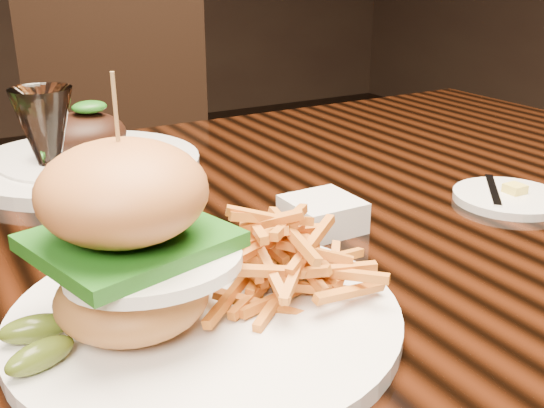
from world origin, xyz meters
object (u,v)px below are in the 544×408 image
burger_plate (196,266)px  wine_glass (46,133)px  dining_table (225,278)px  far_dish (84,158)px  chair_far (127,168)px

burger_plate → wine_glass: (-0.06, 0.22, 0.07)m
dining_table → burger_plate: bearing=-120.9°
burger_plate → far_dish: bearing=83.7°
chair_far → far_dish: bearing=-98.0°
far_dish → burger_plate: bearing=-93.4°
wine_glass → chair_far: chair_far is taller
wine_glass → far_dish: (0.09, 0.23, -0.10)m
burger_plate → chair_far: size_ratio=0.33×
chair_far → burger_plate: bearing=-90.8°
burger_plate → far_dish: burger_plate is taller
burger_plate → chair_far: bearing=73.0°
wine_glass → far_dish: bearing=69.4°
dining_table → wine_glass: 0.27m
dining_table → burger_plate: (-0.12, -0.20, 0.13)m
dining_table → far_dish: size_ratio=4.99×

